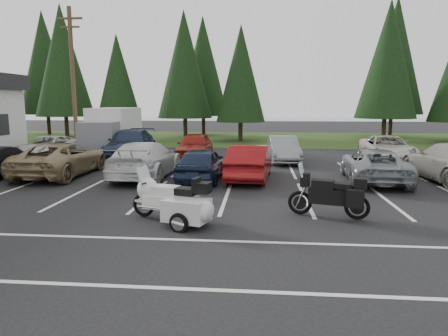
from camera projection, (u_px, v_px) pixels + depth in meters
The scene contains 27 objects.
ground at pixel (208, 204), 12.91m from camera, with size 120.00×120.00×0.00m, color black.
grass_strip at pixel (242, 138), 36.50m from camera, with size 80.00×16.00×0.01m, color #233B12.
lake_water at pixel (274, 122), 66.63m from camera, with size 70.00×50.00×0.02m, color slate.
utility_pole at pixel (73, 79), 24.82m from camera, with size 1.60×0.26×9.00m.
box_truck at pixel (110, 131), 25.66m from camera, with size 2.40×5.60×2.90m, color silver, non-canonical shape.
stall_markings at pixel (215, 190), 14.87m from camera, with size 32.00×16.00×0.01m, color silver.
conifer_2 at pixel (63, 61), 35.59m from camera, with size 5.10×5.10×11.89m.
conifer_3 at pixel (118, 79), 34.01m from camera, with size 3.87×3.87×9.02m.
conifer_4 at pixel (184, 65), 34.80m from camera, with size 4.80×4.80×11.17m.
conifer_5 at pixel (241, 74), 33.23m from camera, with size 4.14×4.14×9.63m.
conifer_6 at pixel (388, 60), 32.51m from camera, with size 4.93×4.93×11.48m.
conifer_back_a at pixel (45, 63), 40.03m from camera, with size 5.28×5.28×12.30m.
conifer_back_b at pixel (203, 66), 39.20m from camera, with size 4.97×4.97×11.58m.
conifer_back_c at pixel (395, 56), 36.83m from camera, with size 5.50×5.50×12.81m.
car_near_2 at pixel (61, 159), 17.80m from camera, with size 2.50×5.43×1.51m, color #89754F.
car_near_3 at pixel (146, 159), 17.45m from camera, with size 2.19×5.40×1.57m, color silver.
car_near_4 at pixel (202, 164), 16.69m from camera, with size 1.67×4.15×1.41m, color #17233B.
car_near_5 at pixel (250, 162), 16.93m from camera, with size 1.57×4.51×1.49m, color maroon.
car_near_6 at pixel (374, 165), 16.45m from camera, with size 2.27×4.93×1.37m, color gray.
car_far_0 at pixel (48, 147), 23.24m from camera, with size 2.22×4.81×1.34m, color silver.
car_far_1 at pixel (131, 144), 23.55m from camera, with size 2.32×5.69×1.65m, color #18223C.
car_far_2 at pixel (195, 146), 22.89m from camera, with size 1.82×4.53×1.54m, color maroon.
car_far_3 at pixel (283, 149), 21.94m from camera, with size 1.49×4.27×1.41m, color gray.
car_far_4 at pixel (387, 148), 22.17m from camera, with size 2.38×5.17×1.44m, color beige.
touring_motorcycle at pixel (171, 194), 11.03m from camera, with size 2.68×0.83×1.49m, color silver, non-canonical shape.
cargo_trailer at pixel (187, 213), 10.40m from camera, with size 1.66×0.93×0.77m, color silver, non-canonical shape.
adventure_motorcycle at pixel (328, 191), 11.29m from camera, with size 2.52×0.88×1.53m, color black, non-canonical shape.
Camera 1 is at (1.61, -12.46, 3.22)m, focal length 32.00 mm.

